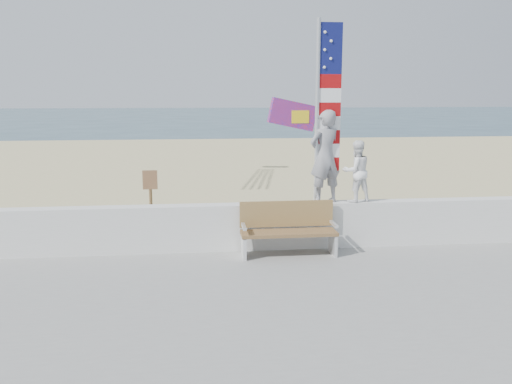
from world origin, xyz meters
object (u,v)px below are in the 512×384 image
(child, at_px, (356,171))
(flag, at_px, (324,104))
(adult, at_px, (325,157))
(bench, at_px, (288,228))

(child, bearing_deg, flag, -13.10)
(adult, height_order, flag, flag)
(adult, xyz_separation_m, child, (0.63, 0.00, -0.30))
(adult, bearing_deg, bench, 13.36)
(adult, bearing_deg, child, 163.82)
(flag, bearing_deg, child, 0.02)
(flag, bearing_deg, adult, 0.29)
(child, xyz_separation_m, flag, (-0.68, -0.00, 1.30))
(flag, bearing_deg, bench, -148.73)
(adult, xyz_separation_m, bench, (-0.80, -0.45, -1.30))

